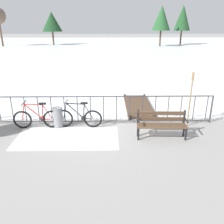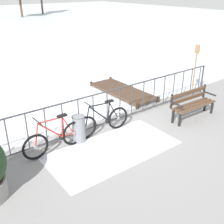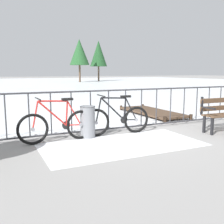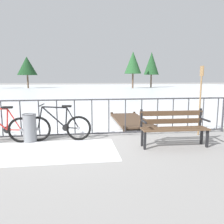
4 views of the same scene
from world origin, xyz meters
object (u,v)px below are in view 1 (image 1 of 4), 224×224
at_px(park_bench, 162,123).
at_px(oar_upright, 191,96).
at_px(bicycle_second, 37,118).
at_px(trash_bin, 58,117).
at_px(bicycle_near_railing, 78,118).

bearing_deg(park_bench, oar_upright, 36.81).
height_order(bicycle_second, park_bench, bicycle_second).
relative_size(park_bench, trash_bin, 2.21).
bearing_deg(trash_bin, oar_upright, 0.22).
relative_size(bicycle_near_railing, bicycle_second, 1.00).
xyz_separation_m(trash_bin, oar_upright, (4.70, 0.02, 0.76)).
height_order(bicycle_second, oar_upright, oar_upright).
distance_m(park_bench, oar_upright, 1.58).
height_order(bicycle_near_railing, park_bench, bicycle_near_railing).
height_order(park_bench, trash_bin, park_bench).
bearing_deg(park_bench, bicycle_second, 169.78).
xyz_separation_m(bicycle_second, oar_upright, (5.42, 0.10, 0.77)).
bearing_deg(trash_bin, park_bench, -13.55).
xyz_separation_m(bicycle_second, trash_bin, (0.72, 0.09, 0.00)).
distance_m(bicycle_near_railing, bicycle_second, 1.45).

